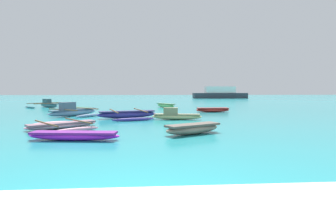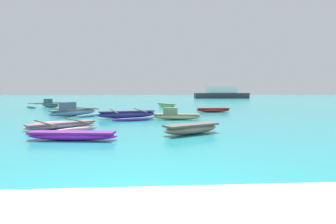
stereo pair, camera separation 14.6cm
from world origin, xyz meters
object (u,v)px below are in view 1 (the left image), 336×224
at_px(moored_boat_4, 193,128).
at_px(moored_boat_6, 127,114).
at_px(moored_boat_5, 166,105).
at_px(moored_boat_8, 62,125).
at_px(moored_boat_9, 213,110).
at_px(moored_boat_0, 73,111).
at_px(moored_boat_1, 176,115).
at_px(moored_boat_2, 78,108).
at_px(moored_boat_3, 74,135).
at_px(moored_boat_7, 49,104).
at_px(distant_ferry, 220,94).

relative_size(moored_boat_4, moored_boat_6, 0.59).
xyz_separation_m(moored_boat_5, moored_boat_8, (-5.90, -15.29, -0.10)).
relative_size(moored_boat_8, moored_boat_9, 1.36).
height_order(moored_boat_0, moored_boat_6, moored_boat_0).
bearing_deg(moored_boat_6, moored_boat_1, -36.47).
height_order(moored_boat_2, moored_boat_4, moored_boat_4).
bearing_deg(moored_boat_0, moored_boat_9, -38.88).
distance_m(moored_boat_3, moored_boat_7, 21.87).
height_order(moored_boat_2, moored_boat_6, moored_boat_6).
bearing_deg(moored_boat_3, moored_boat_4, 19.79).
bearing_deg(moored_boat_5, moored_boat_7, -127.93).
relative_size(moored_boat_3, moored_boat_5, 1.14).
height_order(moored_boat_7, moored_boat_8, moored_boat_7).
bearing_deg(moored_boat_4, distant_ferry, 44.49).
distance_m(moored_boat_0, moored_boat_4, 11.19).
xyz_separation_m(moored_boat_0, moored_boat_5, (7.23, 8.86, -0.07)).
xyz_separation_m(moored_boat_0, moored_boat_6, (4.02, -1.80, -0.08)).
xyz_separation_m(moored_boat_1, moored_boat_6, (-3.10, 1.18, -0.01)).
relative_size(moored_boat_0, moored_boat_6, 0.88).
height_order(moored_boat_2, moored_boat_3, moored_boat_2).
relative_size(moored_boat_6, moored_boat_8, 1.16).
xyz_separation_m(moored_boat_4, moored_boat_5, (-0.03, 17.37, 0.02)).
bearing_deg(moored_boat_3, distant_ferry, 76.19).
bearing_deg(moored_boat_1, moored_boat_3, -115.23).
relative_size(moored_boat_9, distant_ferry, 0.22).
bearing_deg(moored_boat_0, moored_boat_6, -76.58).
xyz_separation_m(moored_boat_5, moored_boat_9, (3.59, -6.25, -0.05)).
distance_m(moored_boat_6, moored_boat_9, 8.11).
distance_m(moored_boat_0, moored_boat_3, 9.95).
distance_m(moored_boat_6, distant_ferry, 50.37).
bearing_deg(moored_boat_2, distant_ferry, 102.16).
xyz_separation_m(moored_boat_2, moored_boat_7, (-4.58, 5.38, 0.11)).
bearing_deg(moored_boat_0, moored_boat_2, 48.74).
bearing_deg(moored_boat_1, moored_boat_9, 64.76).
height_order(moored_boat_5, moored_boat_8, moored_boat_5).
xyz_separation_m(moored_boat_7, moored_boat_9, (16.44, -8.03, -0.09)).
xyz_separation_m(moored_boat_6, moored_boat_9, (6.81, 4.41, -0.04)).
height_order(moored_boat_1, distant_ferry, distant_ferry).
bearing_deg(moored_boat_5, moored_boat_8, -51.14).
xyz_separation_m(moored_boat_1, moored_boat_9, (3.71, 5.59, -0.06)).
bearing_deg(moored_boat_7, distant_ferry, 92.39).
relative_size(moored_boat_3, distant_ferry, 0.25).
distance_m(moored_boat_3, moored_boat_9, 14.61).
relative_size(moored_boat_1, moored_boat_4, 1.19).
xyz_separation_m(moored_boat_2, moored_boat_5, (8.27, 3.60, 0.06)).
height_order(moored_boat_4, moored_boat_8, moored_boat_4).
relative_size(moored_boat_0, moored_boat_5, 1.34).
height_order(moored_boat_0, moored_boat_4, moored_boat_0).
xyz_separation_m(moored_boat_5, moored_boat_6, (-3.21, -10.66, -0.01)).
bearing_deg(moored_boat_3, moored_boat_6, 87.34).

